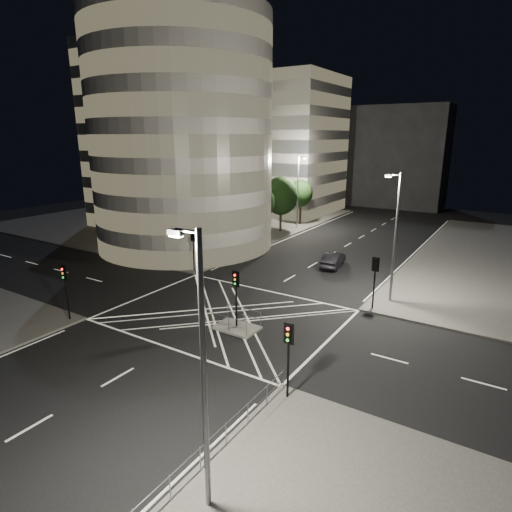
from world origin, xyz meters
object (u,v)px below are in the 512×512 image
Objects in this scene: sedan at (333,260)px; street_lamp_left_near at (220,207)px; traffic_signal_fr at (375,273)px; traffic_signal_nr at (289,346)px; traffic_signal_nl at (65,282)px; street_lamp_right_near at (202,367)px; street_lamp_right_far at (395,234)px; traffic_signal_fl at (193,243)px; central_island at (237,328)px; traffic_signal_island at (236,289)px; street_lamp_left_far at (298,190)px.

street_lamp_left_near is at bearing 8.59° from sedan.
traffic_signal_fr is 19.14m from street_lamp_left_near.
traffic_signal_nl is at bearing 180.00° from traffic_signal_nr.
street_lamp_right_near is at bearing -84.96° from traffic_signal_nr.
street_lamp_right_far is at bearing -9.03° from street_lamp_left_near.
traffic_signal_nl is 24.88m from sedan.
traffic_signal_fl is at bearing 180.00° from traffic_signal_fr.
sedan is (-0.02, 17.02, 0.68)m from central_island.
traffic_signal_nl and traffic_signal_fr have the same top height.
traffic_signal_nr is at bearing 0.00° from traffic_signal_nl.
street_lamp_right_far is 2.19× the size of sedan.
sedan is at bearing 90.07° from central_island.
central_island is 0.75× the size of traffic_signal_fr.
traffic_signal_island is 0.88× the size of sedan.
street_lamp_right_near is (18.24, -7.20, 2.63)m from traffic_signal_nl.
traffic_signal_nr is 41.15m from street_lamp_left_far.
traffic_signal_fr is at bearing 50.67° from traffic_signal_island.
street_lamp_right_far is at bearing -48.06° from street_lamp_left_far.
street_lamp_left_far is at bearing 90.99° from traffic_signal_nl.
traffic_signal_fl is at bearing 142.46° from traffic_signal_island.
traffic_signal_island is 14.78m from street_lamp_right_near.
traffic_signal_nl is 0.88× the size of sedan.
central_island is 0.75× the size of traffic_signal_nr.
street_lamp_left_near reaches higher than traffic_signal_fr.
street_lamp_left_far is 2.19× the size of sedan.
street_lamp_left_far is at bearing 113.21° from street_lamp_right_near.
traffic_signal_nl is 0.40× the size of street_lamp_right_near.
traffic_signal_fr is 11.28m from sedan.
traffic_signal_nr is at bearing 95.04° from street_lamp_right_near.
traffic_signal_fr is at bearing -106.11° from street_lamp_right_far.
sedan is (-0.02, 17.02, -2.16)m from traffic_signal_island.
traffic_signal_nr is 1.00× the size of traffic_signal_island.
street_lamp_left_far is (0.00, 18.00, 0.00)m from street_lamp_left_near.
street_lamp_left_near is (-0.64, 5.20, 2.63)m from traffic_signal_fl.
central_island is 13.98m from street_lamp_right_far.
street_lamp_right_far reaches higher than traffic_signal_nl.
street_lamp_right_far is at bearing 40.91° from traffic_signal_nl.
traffic_signal_island is 33.61m from street_lamp_left_far.
street_lamp_left_far is at bearing 116.36° from traffic_signal_nr.
street_lamp_left_near and street_lamp_right_far have the same top height.
traffic_signal_island is at bearing -37.54° from traffic_signal_fl.
street_lamp_right_far is 11.00m from sedan.
traffic_signal_fl is 13.60m from traffic_signal_nl.
sedan is (-6.82, 22.32, -2.16)m from traffic_signal_nr.
traffic_signal_fl is 0.40× the size of street_lamp_right_far.
central_island is 2.84m from traffic_signal_island.
traffic_signal_fr is (17.60, 13.60, 0.00)m from traffic_signal_nl.
street_lamp_left_near is 1.00× the size of street_lamp_left_far.
traffic_signal_island is at bearing 142.07° from traffic_signal_nr.
traffic_signal_nr is (6.80, -5.30, 2.84)m from central_island.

